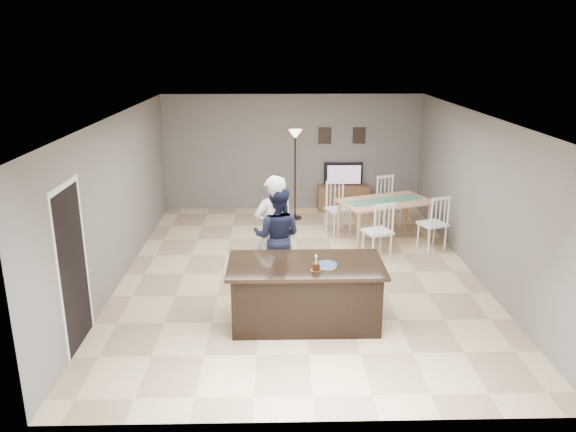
{
  "coord_description": "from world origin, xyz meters",
  "views": [
    {
      "loc": [
        -0.42,
        -8.98,
        3.8
      ],
      "look_at": [
        -0.21,
        -0.3,
        1.12
      ],
      "focal_mm": 35.0,
      "sensor_mm": 36.0,
      "label": 1
    }
  ],
  "objects_px": {
    "dining_table": "(384,207)",
    "floor_lamp": "(295,150)",
    "kitchen_island": "(305,293)",
    "birthday_cake": "(316,267)",
    "plate_stack": "(327,265)",
    "television": "(344,174)",
    "woman": "(274,231)",
    "man": "(277,237)",
    "tv_console": "(343,198)"
  },
  "relations": [
    {
      "from": "floor_lamp",
      "to": "birthday_cake",
      "type": "bearing_deg",
      "value": -89.02
    },
    {
      "from": "kitchen_island",
      "to": "plate_stack",
      "type": "relative_size",
      "value": 7.78
    },
    {
      "from": "woman",
      "to": "man",
      "type": "height_order",
      "value": "woman"
    },
    {
      "from": "dining_table",
      "to": "man",
      "type": "bearing_deg",
      "value": -156.36
    },
    {
      "from": "kitchen_island",
      "to": "woman",
      "type": "xyz_separation_m",
      "value": [
        -0.43,
        1.35,
        0.46
      ]
    },
    {
      "from": "man",
      "to": "television",
      "type": "bearing_deg",
      "value": -97.18
    },
    {
      "from": "birthday_cake",
      "to": "woman",
      "type": "bearing_deg",
      "value": 109.29
    },
    {
      "from": "birthday_cake",
      "to": "man",
      "type": "bearing_deg",
      "value": 107.76
    },
    {
      "from": "kitchen_island",
      "to": "birthday_cake",
      "type": "height_order",
      "value": "birthday_cake"
    },
    {
      "from": "tv_console",
      "to": "dining_table",
      "type": "distance_m",
      "value": 2.22
    },
    {
      "from": "woman",
      "to": "birthday_cake",
      "type": "relative_size",
      "value": 8.48
    },
    {
      "from": "dining_table",
      "to": "tv_console",
      "type": "bearing_deg",
      "value": 83.77
    },
    {
      "from": "tv_console",
      "to": "television",
      "type": "distance_m",
      "value": 0.57
    },
    {
      "from": "kitchen_island",
      "to": "dining_table",
      "type": "height_order",
      "value": "dining_table"
    },
    {
      "from": "kitchen_island",
      "to": "tv_console",
      "type": "relative_size",
      "value": 1.79
    },
    {
      "from": "woman",
      "to": "tv_console",
      "type": "bearing_deg",
      "value": -131.86
    },
    {
      "from": "kitchen_island",
      "to": "man",
      "type": "distance_m",
      "value": 1.45
    },
    {
      "from": "tv_console",
      "to": "woman",
      "type": "distance_m",
      "value": 4.57
    },
    {
      "from": "kitchen_island",
      "to": "plate_stack",
      "type": "bearing_deg",
      "value": -23.42
    },
    {
      "from": "kitchen_island",
      "to": "television",
      "type": "height_order",
      "value": "television"
    },
    {
      "from": "birthday_cake",
      "to": "dining_table",
      "type": "distance_m",
      "value": 4.05
    },
    {
      "from": "man",
      "to": "tv_console",
      "type": "bearing_deg",
      "value": -97.49
    },
    {
      "from": "kitchen_island",
      "to": "floor_lamp",
      "type": "bearing_deg",
      "value": 89.6
    },
    {
      "from": "woman",
      "to": "floor_lamp",
      "type": "xyz_separation_m",
      "value": [
        0.47,
        3.6,
        0.64
      ]
    },
    {
      "from": "woman",
      "to": "plate_stack",
      "type": "xyz_separation_m",
      "value": [
        0.71,
        -1.47,
        0.0
      ]
    },
    {
      "from": "kitchen_island",
      "to": "plate_stack",
      "type": "height_order",
      "value": "plate_stack"
    },
    {
      "from": "man",
      "to": "birthday_cake",
      "type": "bearing_deg",
      "value": 120.89
    },
    {
      "from": "plate_stack",
      "to": "dining_table",
      "type": "distance_m",
      "value": 3.87
    },
    {
      "from": "plate_stack",
      "to": "floor_lamp",
      "type": "xyz_separation_m",
      "value": [
        -0.25,
        5.07,
        0.64
      ]
    },
    {
      "from": "television",
      "to": "woman",
      "type": "distance_m",
      "value": 4.59
    },
    {
      "from": "man",
      "to": "plate_stack",
      "type": "height_order",
      "value": "man"
    },
    {
      "from": "television",
      "to": "woman",
      "type": "relative_size",
      "value": 0.5
    },
    {
      "from": "tv_console",
      "to": "dining_table",
      "type": "xyz_separation_m",
      "value": [
        0.55,
        -2.12,
        0.39
      ]
    },
    {
      "from": "television",
      "to": "plate_stack",
      "type": "height_order",
      "value": "television"
    },
    {
      "from": "birthday_cake",
      "to": "floor_lamp",
      "type": "xyz_separation_m",
      "value": [
        -0.09,
        5.2,
        0.61
      ]
    },
    {
      "from": "television",
      "to": "birthday_cake",
      "type": "bearing_deg",
      "value": 79.63
    },
    {
      "from": "kitchen_island",
      "to": "birthday_cake",
      "type": "distance_m",
      "value": 0.57
    },
    {
      "from": "dining_table",
      "to": "floor_lamp",
      "type": "distance_m",
      "value": 2.44
    },
    {
      "from": "kitchen_island",
      "to": "floor_lamp",
      "type": "height_order",
      "value": "floor_lamp"
    },
    {
      "from": "plate_stack",
      "to": "television",
      "type": "bearing_deg",
      "value": 80.93
    },
    {
      "from": "birthday_cake",
      "to": "dining_table",
      "type": "height_order",
      "value": "birthday_cake"
    },
    {
      "from": "man",
      "to": "plate_stack",
      "type": "relative_size",
      "value": 5.95
    },
    {
      "from": "television",
      "to": "dining_table",
      "type": "bearing_deg",
      "value": 104.17
    },
    {
      "from": "plate_stack",
      "to": "tv_console",
      "type": "bearing_deg",
      "value": 80.83
    },
    {
      "from": "plate_stack",
      "to": "dining_table",
      "type": "xyz_separation_m",
      "value": [
        1.47,
        3.57,
        -0.24
      ]
    },
    {
      "from": "man",
      "to": "birthday_cake",
      "type": "distance_m",
      "value": 1.68
    },
    {
      "from": "kitchen_island",
      "to": "television",
      "type": "distance_m",
      "value": 5.78
    },
    {
      "from": "woman",
      "to": "dining_table",
      "type": "xyz_separation_m",
      "value": [
        2.19,
        2.1,
        -0.23
      ]
    },
    {
      "from": "television",
      "to": "birthday_cake",
      "type": "distance_m",
      "value": 5.98
    },
    {
      "from": "tv_console",
      "to": "floor_lamp",
      "type": "distance_m",
      "value": 1.82
    }
  ]
}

